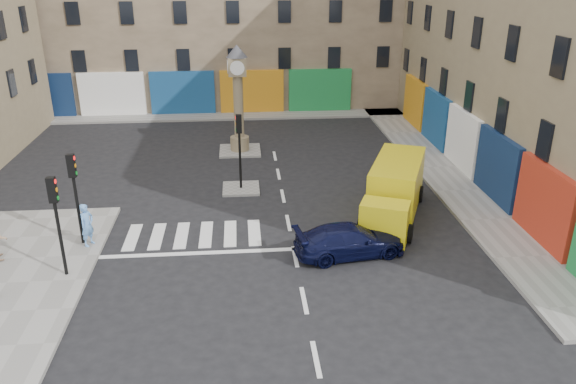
{
  "coord_description": "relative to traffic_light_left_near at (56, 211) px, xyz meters",
  "views": [
    {
      "loc": [
        -1.93,
        -17.83,
        10.54
      ],
      "look_at": [
        -0.13,
        2.69,
        2.0
      ],
      "focal_mm": 35.0,
      "sensor_mm": 36.0,
      "label": 1
    }
  ],
  "objects": [
    {
      "name": "pedestrian_blue",
      "position": [
        0.3,
        2.22,
        -1.6
      ],
      "size": [
        0.66,
        0.75,
        1.73
      ],
      "primitive_type": "imported",
      "rotation": [
        0.0,
        0.0,
        1.08
      ],
      "color": "#6198DD",
      "rests_on": "sidewalk_left"
    },
    {
      "name": "sidewalk_far",
      "position": [
        4.3,
        22.0,
        -2.55
      ],
      "size": [
        32.0,
        2.4,
        0.15
      ],
      "primitive_type": "cube",
      "color": "gray",
      "rests_on": "ground"
    },
    {
      "name": "traffic_light_left_near",
      "position": [
        0.0,
        0.0,
        0.0
      ],
      "size": [
        0.28,
        0.22,
        3.7
      ],
      "color": "black",
      "rests_on": "sidewalk_left"
    },
    {
      "name": "navy_sedan",
      "position": [
        10.39,
        0.79,
        -2.0
      ],
      "size": [
        4.51,
        2.43,
        1.24
      ],
      "primitive_type": "imported",
      "rotation": [
        0.0,
        0.0,
        1.74
      ],
      "color": "black",
      "rests_on": "ground"
    },
    {
      "name": "sidewalk_right",
      "position": [
        17.0,
        9.8,
        -2.55
      ],
      "size": [
        2.6,
        30.0,
        0.15
      ],
      "primitive_type": "cube",
      "color": "gray",
      "rests_on": "ground"
    },
    {
      "name": "yellow_van",
      "position": [
        13.04,
        4.27,
        -1.45
      ],
      "size": [
        4.26,
        6.7,
        2.35
      ],
      "rotation": [
        0.0,
        0.0,
        -0.4
      ],
      "color": "yellow",
      "rests_on": "ground"
    },
    {
      "name": "traffic_light_island",
      "position": [
        6.3,
        7.8,
        -0.03
      ],
      "size": [
        0.28,
        0.22,
        3.7
      ],
      "color": "black",
      "rests_on": "island_near"
    },
    {
      "name": "island_near",
      "position": [
        6.3,
        7.8,
        -2.56
      ],
      "size": [
        1.8,
        1.8,
        0.12
      ],
      "primitive_type": "cube",
      "color": "gray",
      "rests_on": "ground"
    },
    {
      "name": "clock_pillar",
      "position": [
        6.3,
        13.8,
        0.93
      ],
      "size": [
        1.2,
        1.2,
        6.1
      ],
      "color": "#887859",
      "rests_on": "island_far"
    },
    {
      "name": "ground",
      "position": [
        8.3,
        -0.2,
        -2.62
      ],
      "size": [
        120.0,
        120.0,
        0.0
      ],
      "primitive_type": "plane",
      "color": "black",
      "rests_on": "ground"
    },
    {
      "name": "island_far",
      "position": [
        6.3,
        13.8,
        -2.56
      ],
      "size": [
        2.4,
        2.4,
        0.12
      ],
      "primitive_type": "cube",
      "color": "gray",
      "rests_on": "ground"
    },
    {
      "name": "traffic_light_left_far",
      "position": [
        0.0,
        2.4,
        0.0
      ],
      "size": [
        0.28,
        0.22,
        3.7
      ],
      "color": "black",
      "rests_on": "sidewalk_left"
    }
  ]
}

